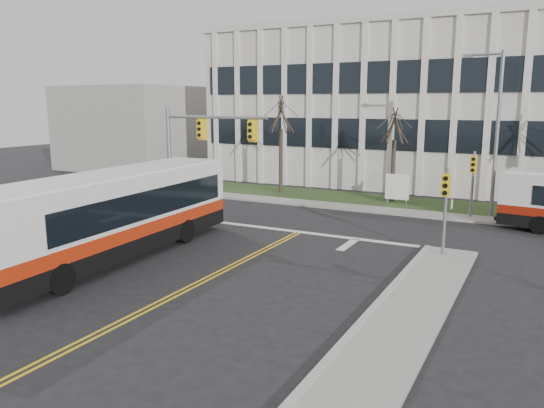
{
  "coord_description": "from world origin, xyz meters",
  "views": [
    {
      "loc": [
        10.83,
        -15.47,
        6.4
      ],
      "look_at": [
        0.12,
        4.98,
        2.0
      ],
      "focal_mm": 35.0,
      "sensor_mm": 36.0,
      "label": 1
    }
  ],
  "objects_px": {
    "bus_main": "(113,217)",
    "newspaper_box_blue": "(39,246)",
    "directory_sign": "(397,187)",
    "streetlight": "(494,126)"
  },
  "relations": [
    {
      "from": "bus_main",
      "to": "newspaper_box_blue",
      "type": "relative_size",
      "value": 13.93
    },
    {
      "from": "bus_main",
      "to": "directory_sign",
      "type": "bearing_deg",
      "value": 63.37
    },
    {
      "from": "directory_sign",
      "to": "newspaper_box_blue",
      "type": "relative_size",
      "value": 2.11
    },
    {
      "from": "directory_sign",
      "to": "newspaper_box_blue",
      "type": "bearing_deg",
      "value": -119.67
    },
    {
      "from": "directory_sign",
      "to": "bus_main",
      "type": "xyz_separation_m",
      "value": [
        -7.47,
        -17.02,
        0.59
      ]
    },
    {
      "from": "streetlight",
      "to": "directory_sign",
      "type": "bearing_deg",
      "value": 166.77
    },
    {
      "from": "directory_sign",
      "to": "bus_main",
      "type": "relative_size",
      "value": 0.15
    },
    {
      "from": "streetlight",
      "to": "directory_sign",
      "type": "height_order",
      "value": "streetlight"
    },
    {
      "from": "bus_main",
      "to": "newspaper_box_blue",
      "type": "height_order",
      "value": "bus_main"
    },
    {
      "from": "newspaper_box_blue",
      "to": "directory_sign",
      "type": "bearing_deg",
      "value": 74.13
    }
  ]
}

